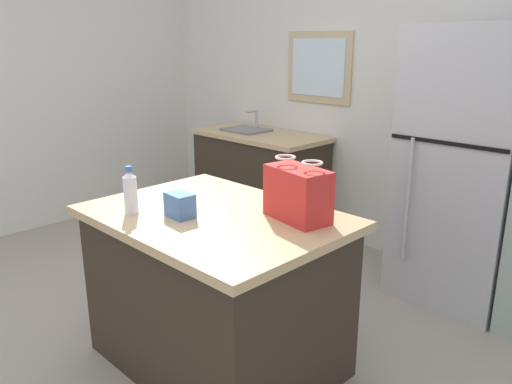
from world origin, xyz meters
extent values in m
plane|color=#9E9384|center=(0.00, 0.00, 0.00)|extent=(6.19, 6.19, 0.00)
cube|color=silver|center=(0.00, 2.22, 1.34)|extent=(5.16, 0.10, 2.69)
cube|color=#CCB78C|center=(-0.61, 2.16, 1.49)|extent=(0.68, 0.04, 0.60)
cube|color=white|center=(-0.61, 2.14, 1.49)|extent=(0.56, 0.02, 0.48)
cube|color=#33281E|center=(0.29, 0.17, 0.41)|extent=(1.23, 0.87, 0.83)
cube|color=tan|center=(0.29, 0.17, 0.85)|extent=(1.31, 0.95, 0.05)
cube|color=#B7B7BC|center=(0.87, 1.82, 0.91)|extent=(0.74, 0.62, 1.82)
cube|color=black|center=(0.87, 1.51, 1.13)|extent=(0.73, 0.01, 0.02)
cylinder|color=#B7B7BC|center=(0.66, 1.48, 0.73)|extent=(0.02, 0.02, 0.82)
cube|color=#33281E|center=(-1.02, 1.85, 0.43)|extent=(1.21, 0.58, 0.87)
cube|color=tan|center=(-1.02, 1.85, 0.89)|extent=(1.25, 0.62, 0.04)
cube|color=slate|center=(-1.20, 1.85, 0.86)|extent=(0.40, 0.32, 0.14)
cylinder|color=#B7B7BC|center=(-1.20, 1.99, 1.00)|extent=(0.03, 0.03, 0.18)
cylinder|color=#B7B7BC|center=(-1.20, 1.92, 1.08)|extent=(0.02, 0.14, 0.02)
cube|color=red|center=(0.65, 0.40, 1.00)|extent=(0.36, 0.24, 0.26)
torus|color=white|center=(0.56, 0.40, 1.17)|extent=(0.12, 0.12, 0.01)
torus|color=white|center=(0.73, 0.40, 1.17)|extent=(0.12, 0.12, 0.01)
cube|color=#4775B7|center=(0.21, 0.02, 0.93)|extent=(0.15, 0.11, 0.12)
cylinder|color=white|center=(-0.01, -0.13, 0.97)|extent=(0.07, 0.07, 0.19)
cone|color=white|center=(-0.01, -0.13, 1.08)|extent=(0.06, 0.06, 0.03)
cylinder|color=blue|center=(-0.01, -0.13, 1.11)|extent=(0.03, 0.03, 0.02)
camera|label=1|loc=(2.16, -1.41, 1.72)|focal=35.54mm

